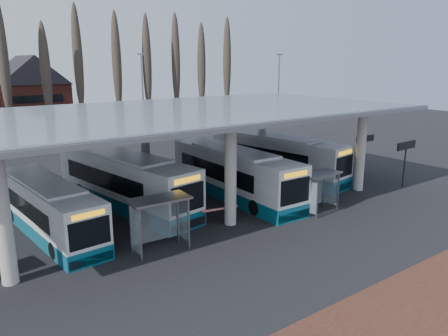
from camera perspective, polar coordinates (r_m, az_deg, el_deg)
ground at (r=24.33m, az=4.41°, el=-9.00°), size 140.00×140.00×0.00m
station_canopy at (r=29.20m, az=-5.67°, el=6.40°), size 32.00×16.00×6.34m
poplar_row at (r=52.08m, az=-20.25°, el=12.29°), size 45.10×1.10×14.50m
lamp_post_b at (r=47.86m, az=-10.52°, el=8.70°), size 0.80×0.16×10.17m
lamp_post_c at (r=50.85m, az=7.10°, el=9.12°), size 0.80×0.16×10.17m
bus_0 at (r=26.25m, az=-22.00°, el=-4.97°), size 3.21×11.00×3.01m
bus_1 at (r=29.60m, az=-12.90°, el=-1.71°), size 4.72×13.02×3.54m
bus_2 at (r=30.89m, az=1.16°, el=-0.79°), size 2.93×12.48×3.45m
bus_3 at (r=36.51m, az=6.82°, el=1.41°), size 4.57×12.73×3.46m
shelter_1 at (r=22.24m, az=-8.57°, el=-5.69°), size 3.11×1.67×2.82m
shelter_2 at (r=28.21m, az=12.32°, el=-2.03°), size 2.94×1.77×2.57m
info_sign_0 at (r=35.70m, az=22.68°, el=2.32°), size 2.37×0.22×3.53m
info_sign_1 at (r=39.27m, az=17.93°, el=3.32°), size 2.17×0.22×3.23m
barrier at (r=25.85m, az=-0.66°, el=-5.47°), size 2.25×0.79×1.13m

